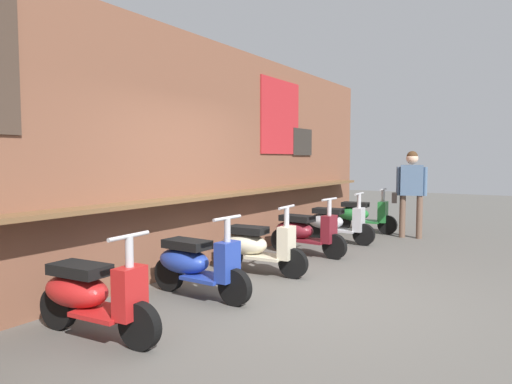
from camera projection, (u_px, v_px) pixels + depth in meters
ground_plane at (304, 297)px, 5.36m from camera, size 35.76×35.76×0.00m
market_stall_facade at (171, 154)px, 6.33m from camera, size 12.77×0.61×3.33m
scooter_red at (90, 294)px, 4.15m from camera, size 0.49×1.40×0.97m
scooter_blue at (195, 263)px, 5.37m from camera, size 0.46×1.40×0.97m
scooter_cream at (255, 246)px, 6.46m from camera, size 0.49×1.40×0.97m
scooter_maroon at (303, 231)px, 7.72m from camera, size 0.50×1.40×0.97m
scooter_silver at (334, 222)px, 8.83m from camera, size 0.46×1.40×0.97m
scooter_green at (360, 215)px, 10.06m from camera, size 0.47×1.40×0.97m
shopper_with_handbag at (411, 185)px, 9.30m from camera, size 0.40×0.68×1.75m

